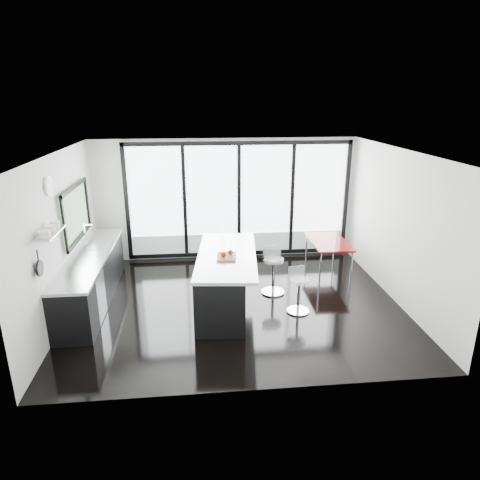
{
  "coord_description": "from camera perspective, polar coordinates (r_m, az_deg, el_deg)",
  "views": [
    {
      "loc": [
        -0.68,
        -7.17,
        3.69
      ],
      "look_at": [
        0.1,
        0.3,
        1.15
      ],
      "focal_mm": 32.0,
      "sensor_mm": 36.0,
      "label": 1
    }
  ],
  "objects": [
    {
      "name": "floor",
      "position": [
        8.09,
        -0.49,
        -8.45
      ],
      "size": [
        6.0,
        5.0,
        0.0
      ],
      "primitive_type": "cube",
      "color": "black",
      "rests_on": "ground"
    },
    {
      "name": "counter_cabinets",
      "position": [
        8.46,
        -19.17,
        -4.82
      ],
      "size": [
        0.69,
        3.24,
        1.36
      ],
      "color": "black",
      "rests_on": "floor"
    },
    {
      "name": "wall_left",
      "position": [
        8.07,
        -22.26,
        1.99
      ],
      "size": [
        0.26,
        5.0,
        2.8
      ],
      "color": "silver",
      "rests_on": "ground"
    },
    {
      "name": "island",
      "position": [
        7.83,
        -2.33,
        -5.28
      ],
      "size": [
        1.28,
        2.55,
        1.3
      ],
      "color": "black",
      "rests_on": "floor"
    },
    {
      "name": "ceiling",
      "position": [
        7.25,
        -0.55,
        11.65
      ],
      "size": [
        6.0,
        5.0,
        0.0
      ],
      "primitive_type": "cube",
      "color": "white",
      "rests_on": "wall_back"
    },
    {
      "name": "wall_back",
      "position": [
        9.97,
        -0.31,
        4.66
      ],
      "size": [
        6.0,
        0.09,
        2.8
      ],
      "color": "silver",
      "rests_on": "ground"
    },
    {
      "name": "red_table",
      "position": [
        9.55,
        11.6,
        -2.14
      ],
      "size": [
        0.78,
        1.34,
        0.71
      ],
      "primitive_type": "cube",
      "rotation": [
        0.0,
        0.0,
        -0.02
      ],
      "color": "maroon",
      "rests_on": "floor"
    },
    {
      "name": "wall_front",
      "position": [
        5.24,
        2.1,
        -7.21
      ],
      "size": [
        6.0,
        0.0,
        2.8
      ],
      "primitive_type": "cube",
      "color": "silver",
      "rests_on": "ground"
    },
    {
      "name": "wall_right",
      "position": [
        8.37,
        20.39,
        1.62
      ],
      "size": [
        0.0,
        5.0,
        2.8
      ],
      "primitive_type": "cube",
      "color": "silver",
      "rests_on": "ground"
    },
    {
      "name": "bar_stool_near",
      "position": [
        7.73,
        7.81,
        -7.33
      ],
      "size": [
        0.47,
        0.47,
        0.64
      ],
      "primitive_type": "cylinder",
      "rotation": [
        0.0,
        0.0,
        0.18
      ],
      "color": "silver",
      "rests_on": "floor"
    },
    {
      "name": "bar_stool_far",
      "position": [
        8.38,
        4.47,
        -4.77
      ],
      "size": [
        0.47,
        0.47,
        0.72
      ],
      "primitive_type": "cylinder",
      "rotation": [
        0.0,
        0.0,
        0.04
      ],
      "color": "silver",
      "rests_on": "floor"
    }
  ]
}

